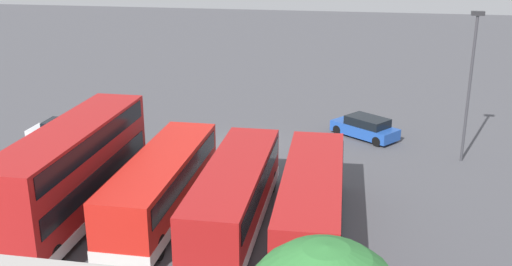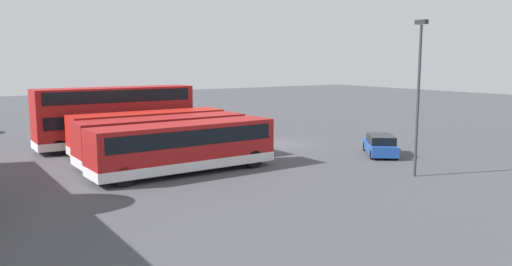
{
  "view_description": "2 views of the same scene",
  "coord_description": "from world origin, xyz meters",
  "px_view_note": "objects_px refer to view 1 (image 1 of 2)",
  "views": [
    {
      "loc": [
        -7.27,
        34.92,
        12.82
      ],
      "look_at": [
        -1.48,
        2.8,
        1.88
      ],
      "focal_mm": 42.0,
      "sensor_mm": 36.0,
      "label": 1
    },
    {
      "loc": [
        -32.06,
        23.34,
        6.6
      ],
      "look_at": [
        -0.87,
        2.81,
        1.2
      ],
      "focal_mm": 35.63,
      "sensor_mm": 36.0,
      "label": 2
    }
  ],
  "objects_px": {
    "bus_single_deck_near_end": "(312,200)",
    "bus_single_deck_third": "(162,183)",
    "car_hatchback_silver": "(365,128)",
    "bus_single_deck_second": "(235,193)",
    "lamp_post_tall": "(471,77)",
    "bus_double_decker_fourth": "(74,170)",
    "car_small_green": "(65,132)"
  },
  "relations": [
    {
      "from": "bus_single_deck_near_end",
      "to": "bus_single_deck_third",
      "type": "relative_size",
      "value": 1.04
    },
    {
      "from": "bus_single_deck_third",
      "to": "car_hatchback_silver",
      "type": "bearing_deg",
      "value": -125.39
    },
    {
      "from": "bus_single_deck_second",
      "to": "lamp_post_tall",
      "type": "height_order",
      "value": "lamp_post_tall"
    },
    {
      "from": "bus_single_deck_near_end",
      "to": "bus_double_decker_fourth",
      "type": "distance_m",
      "value": 10.97
    },
    {
      "from": "bus_single_deck_second",
      "to": "bus_single_deck_third",
      "type": "xyz_separation_m",
      "value": [
        3.6,
        -0.47,
        -0.0
      ]
    },
    {
      "from": "bus_single_deck_near_end",
      "to": "bus_double_decker_fourth",
      "type": "height_order",
      "value": "bus_double_decker_fourth"
    },
    {
      "from": "bus_double_decker_fourth",
      "to": "lamp_post_tall",
      "type": "relative_size",
      "value": 1.34
    },
    {
      "from": "bus_single_deck_second",
      "to": "car_small_green",
      "type": "relative_size",
      "value": 2.49
    },
    {
      "from": "bus_single_deck_near_end",
      "to": "bus_single_deck_third",
      "type": "bearing_deg",
      "value": -4.85
    },
    {
      "from": "bus_double_decker_fourth",
      "to": "car_hatchback_silver",
      "type": "xyz_separation_m",
      "value": [
        -13.22,
        -14.33,
        -1.75
      ]
    },
    {
      "from": "bus_single_deck_near_end",
      "to": "car_small_green",
      "type": "distance_m",
      "value": 19.3
    },
    {
      "from": "car_hatchback_silver",
      "to": "car_small_green",
      "type": "distance_m",
      "value": 19.51
    },
    {
      "from": "lamp_post_tall",
      "to": "car_small_green",
      "type": "bearing_deg",
      "value": 2.42
    },
    {
      "from": "lamp_post_tall",
      "to": "bus_single_deck_third",
      "type": "bearing_deg",
      "value": 33.57
    },
    {
      "from": "bus_single_deck_third",
      "to": "car_small_green",
      "type": "relative_size",
      "value": 2.45
    },
    {
      "from": "bus_single_deck_near_end",
      "to": "bus_single_deck_second",
      "type": "height_order",
      "value": "same"
    },
    {
      "from": "bus_double_decker_fourth",
      "to": "car_small_green",
      "type": "bearing_deg",
      "value": -59.92
    },
    {
      "from": "bus_single_deck_near_end",
      "to": "bus_double_decker_fourth",
      "type": "bearing_deg",
      "value": 2.58
    },
    {
      "from": "bus_double_decker_fourth",
      "to": "car_hatchback_silver",
      "type": "bearing_deg",
      "value": -132.68
    },
    {
      "from": "bus_single_deck_second",
      "to": "bus_double_decker_fourth",
      "type": "distance_m",
      "value": 7.49
    },
    {
      "from": "car_small_green",
      "to": "bus_double_decker_fourth",
      "type": "bearing_deg",
      "value": 120.08
    },
    {
      "from": "bus_single_deck_near_end",
      "to": "bus_single_deck_third",
      "type": "height_order",
      "value": "same"
    },
    {
      "from": "bus_single_deck_near_end",
      "to": "car_hatchback_silver",
      "type": "distance_m",
      "value": 14.06
    },
    {
      "from": "bus_single_deck_third",
      "to": "lamp_post_tall",
      "type": "height_order",
      "value": "lamp_post_tall"
    },
    {
      "from": "bus_double_decker_fourth",
      "to": "lamp_post_tall",
      "type": "bearing_deg",
      "value": -149.56
    },
    {
      "from": "car_hatchback_silver",
      "to": "bus_single_deck_near_end",
      "type": "bearing_deg",
      "value": 80.61
    },
    {
      "from": "bus_double_decker_fourth",
      "to": "car_small_green",
      "type": "xyz_separation_m",
      "value": [
        5.82,
        -10.05,
        -1.75
      ]
    },
    {
      "from": "bus_single_deck_third",
      "to": "bus_double_decker_fourth",
      "type": "xyz_separation_m",
      "value": [
        3.81,
        1.1,
        0.83
      ]
    },
    {
      "from": "bus_single_deck_third",
      "to": "car_hatchback_silver",
      "type": "height_order",
      "value": "bus_single_deck_third"
    },
    {
      "from": "bus_single_deck_near_end",
      "to": "bus_single_deck_second",
      "type": "xyz_separation_m",
      "value": [
        3.51,
        -0.13,
        -0.0
      ]
    },
    {
      "from": "bus_single_deck_near_end",
      "to": "lamp_post_tall",
      "type": "xyz_separation_m",
      "value": [
        -7.94,
        -10.6,
        3.45
      ]
    },
    {
      "from": "bus_single_deck_near_end",
      "to": "car_small_green",
      "type": "height_order",
      "value": "bus_single_deck_near_end"
    }
  ]
}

